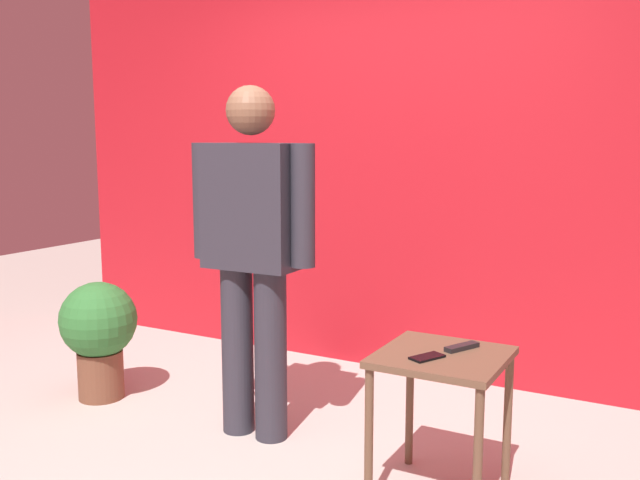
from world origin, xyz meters
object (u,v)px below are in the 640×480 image
(cell_phone, at_px, (427,357))
(potted_plant, at_px, (99,330))
(side_table, at_px, (442,378))
(standing_person, at_px, (252,245))
(tv_remote, at_px, (462,347))

(cell_phone, xyz_separation_m, potted_plant, (-2.08, 0.23, -0.23))
(side_table, xyz_separation_m, cell_phone, (-0.03, -0.09, 0.11))
(standing_person, distance_m, side_table, 1.15)
(standing_person, height_order, potted_plant, standing_person)
(tv_remote, bearing_deg, side_table, -92.33)
(side_table, height_order, potted_plant, potted_plant)
(side_table, xyz_separation_m, potted_plant, (-2.11, 0.15, -0.12))
(side_table, distance_m, tv_remote, 0.16)
(standing_person, relative_size, tv_remote, 10.35)
(side_table, distance_m, potted_plant, 2.12)
(potted_plant, bearing_deg, side_table, -3.94)
(standing_person, bearing_deg, tv_remote, -3.06)
(standing_person, relative_size, cell_phone, 12.21)
(cell_phone, distance_m, potted_plant, 2.10)
(standing_person, distance_m, cell_phone, 1.10)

